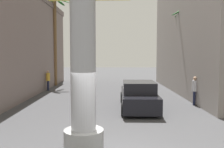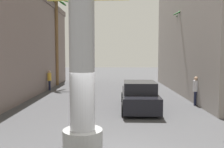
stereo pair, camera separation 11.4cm
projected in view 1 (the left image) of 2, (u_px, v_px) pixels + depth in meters
ground_plane at (112, 99)px, 16.92m from camera, size 86.23×86.23×0.00m
neon_sign_pole at (83, 14)px, 7.48m from camera, size 2.82×1.24×9.61m
street_lamp at (224, 27)px, 11.95m from camera, size 2.47×0.28×7.23m
car_lead at (139, 96)px, 14.03m from camera, size 2.10×5.23×1.56m
palm_tree_far_left at (55, 32)px, 24.30m from camera, size 3.04×2.75×8.59m
palm_tree_mid_right at (188, 36)px, 18.82m from camera, size 2.47×2.28×6.65m
pedestrian_mid_right at (195, 89)px, 14.98m from camera, size 0.47×0.47×1.72m
pedestrian_far_left at (48, 79)px, 21.14m from camera, size 0.46×0.46×1.70m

